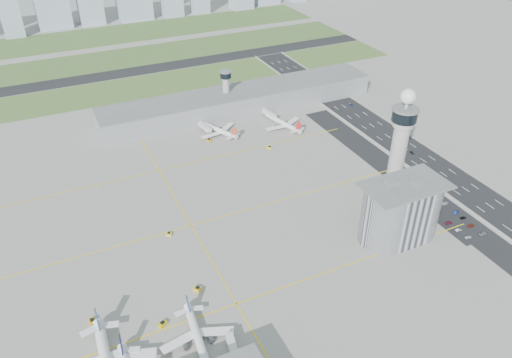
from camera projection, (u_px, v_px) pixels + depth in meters
name	position (u px, v px, depth m)	size (l,w,h in m)	color
ground	(286.00, 238.00, 251.94)	(1000.00, 1000.00, 0.00)	#9B9991
grass_strip_0	(137.00, 87.00, 415.30)	(480.00, 50.00, 0.08)	#466630
grass_strip_1	(118.00, 59.00, 472.15)	(480.00, 60.00, 0.08)	#4A6731
grass_strip_2	(101.00, 36.00, 532.78)	(480.00, 70.00, 0.08)	#3F5C2B
runway	(127.00, 73.00, 443.33)	(480.00, 22.00, 0.10)	black
highway	(458.00, 184.00, 293.08)	(28.00, 500.00, 0.10)	black
barrier_left	(440.00, 189.00, 287.77)	(0.60, 500.00, 1.20)	#9E9E99
barrier_right	(476.00, 178.00, 297.80)	(0.60, 500.00, 1.20)	#9E9E99
landside_road	(437.00, 204.00, 276.56)	(18.00, 260.00, 0.08)	black
parking_lot	(450.00, 217.00, 266.74)	(20.00, 44.00, 0.10)	black
taxiway_line_h_0	(237.00, 304.00, 214.88)	(260.00, 0.60, 0.01)	yellow
taxiway_line_h_1	(191.00, 226.00, 260.35)	(260.00, 0.60, 0.01)	yellow
taxiway_line_h_2	(159.00, 170.00, 305.83)	(260.00, 0.60, 0.01)	yellow
taxiway_line_v	(191.00, 226.00, 260.35)	(0.60, 260.00, 0.01)	yellow
control_tower	(400.00, 141.00, 264.67)	(14.00, 14.00, 64.50)	#ADAAA5
secondary_tower	(226.00, 88.00, 366.12)	(8.60, 8.60, 31.90)	#ADAAA5
admin_building	(401.00, 211.00, 245.54)	(42.00, 24.00, 33.50)	#B2B2B7
terminal_pier	(240.00, 100.00, 374.13)	(210.00, 32.00, 15.80)	gray
airplane_near_c	(198.00, 335.00, 194.85)	(35.59, 30.25, 9.96)	white
airplane_far_a	(218.00, 127.00, 343.98)	(35.31, 30.02, 9.89)	white
airplane_far_b	(283.00, 120.00, 352.44)	(35.93, 30.54, 10.06)	white
jet_bridge_far_0	(200.00, 125.00, 351.15)	(14.00, 3.00, 5.70)	silver
jet_bridge_far_1	(264.00, 112.00, 369.05)	(14.00, 3.00, 5.70)	silver
tug_0	(92.00, 321.00, 205.71)	(2.42, 3.52, 2.04)	#D39E06
tug_1	(163.00, 324.00, 204.55)	(2.35, 3.42, 1.99)	#CFAE07
tug_2	(198.00, 289.00, 221.11)	(2.34, 3.40, 1.98)	gold
tug_3	(169.00, 234.00, 253.37)	(2.02, 2.94, 1.71)	gold
tug_4	(209.00, 140.00, 336.78)	(1.95, 2.84, 1.65)	orange
tug_5	(269.00, 147.00, 328.18)	(2.08, 3.02, 1.76)	yellow
car_lot_0	(468.00, 237.00, 251.55)	(1.40, 3.49, 1.19)	silver
car_lot_1	(459.00, 230.00, 256.52)	(1.23, 3.52, 1.16)	#A0A1A9
car_lot_2	(449.00, 223.00, 261.48)	(1.84, 3.99, 1.11)	maroon
car_lot_3	(438.00, 213.00, 268.43)	(1.62, 3.98, 1.15)	#2C2C2F
car_lot_4	(431.00, 210.00, 270.36)	(1.50, 3.72, 1.27)	navy
car_lot_5	(419.00, 199.00, 279.26)	(1.32, 3.79, 1.25)	silver
car_lot_6	(483.00, 234.00, 253.87)	(1.91, 4.14, 1.15)	gray
car_lot_7	(471.00, 226.00, 259.44)	(1.63, 4.00, 1.16)	maroon
car_lot_8	(463.00, 218.00, 265.04)	(1.39, 3.45, 1.18)	black
car_lot_9	(456.00, 212.00, 268.96)	(1.36, 3.90, 1.29)	navy
car_lot_10	(445.00, 203.00, 276.05)	(1.96, 4.25, 1.18)	silver
car_lot_11	(436.00, 197.00, 281.12)	(1.57, 3.87, 1.12)	gray
car_hw_1	(412.00, 153.00, 323.05)	(1.19, 3.43, 1.13)	black
car_hw_2	(351.00, 105.00, 385.23)	(1.84, 3.98, 1.11)	navy
car_hw_4	(298.00, 81.00, 424.64)	(1.52, 3.77, 1.28)	gray
skyline_bldg_6	(10.00, 15.00, 519.61)	(20.04, 16.03, 45.20)	#9EADC1
skyline_bldg_10	(172.00, 4.00, 591.74)	(23.01, 18.41, 27.75)	#9EADC1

